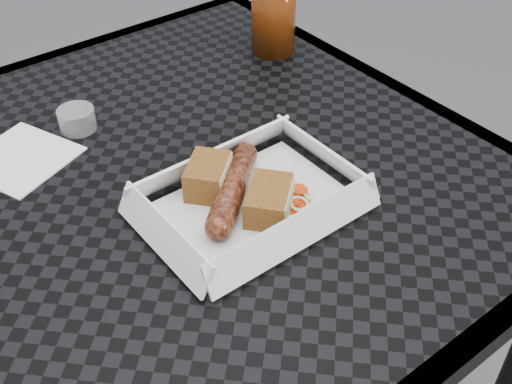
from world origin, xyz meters
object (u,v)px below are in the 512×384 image
bratwurst (233,188)px  drink_glass (274,14)px  food_tray (251,206)px  patio_table (174,222)px

bratwurst → drink_glass: 0.38m
food_tray → bratwurst: (-0.01, 0.02, 0.02)m
drink_glass → patio_table: bearing=-150.2°
food_tray → bratwurst: size_ratio=1.64×
drink_glass → food_tray: bearing=-133.0°
patio_table → food_tray: food_tray is taller
drink_glass → bratwurst: bearing=-136.3°
patio_table → food_tray: (0.05, -0.11, 0.08)m
patio_table → drink_glass: bearing=29.8°
patio_table → drink_glass: (0.31, 0.18, 0.14)m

